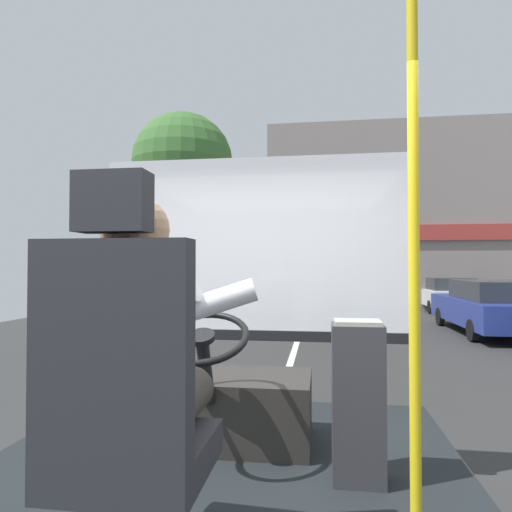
{
  "coord_description": "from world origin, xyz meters",
  "views": [
    {
      "loc": [
        0.53,
        -1.99,
        1.68
      ],
      "look_at": [
        0.05,
        1.31,
        1.76
      ],
      "focal_mm": 31.67,
      "sensor_mm": 36.0,
      "label": 1
    }
  ],
  "objects_px": {
    "parked_car_red": "(415,287)",
    "handrail_pole": "(414,257)",
    "bus_driver": "(141,347)",
    "parked_car_white": "(445,293)",
    "steering_console": "(220,405)",
    "fare_box": "(358,401)",
    "driver_seat": "(126,419)",
    "parked_car_blue": "(494,306)"
  },
  "relations": [
    {
      "from": "parked_car_blue",
      "to": "handrail_pole",
      "type": "bearing_deg",
      "value": -111.04
    },
    {
      "from": "steering_console",
      "to": "bus_driver",
      "type": "bearing_deg",
      "value": -90.0
    },
    {
      "from": "driver_seat",
      "to": "steering_console",
      "type": "relative_size",
      "value": 1.22
    },
    {
      "from": "parked_car_white",
      "to": "parked_car_blue",
      "type": "bearing_deg",
      "value": -94.08
    },
    {
      "from": "parked_car_blue",
      "to": "driver_seat",
      "type": "bearing_deg",
      "value": -114.66
    },
    {
      "from": "handrail_pole",
      "to": "driver_seat",
      "type": "bearing_deg",
      "value": -153.29
    },
    {
      "from": "handrail_pole",
      "to": "fare_box",
      "type": "height_order",
      "value": "handrail_pole"
    },
    {
      "from": "steering_console",
      "to": "handrail_pole",
      "type": "distance_m",
      "value": 1.56
    },
    {
      "from": "bus_driver",
      "to": "handrail_pole",
      "type": "height_order",
      "value": "handrail_pole"
    },
    {
      "from": "driver_seat",
      "to": "parked_car_white",
      "type": "bearing_deg",
      "value": 72.34
    },
    {
      "from": "steering_console",
      "to": "parked_car_blue",
      "type": "bearing_deg",
      "value": 62.29
    },
    {
      "from": "driver_seat",
      "to": "parked_car_white",
      "type": "distance_m",
      "value": 17.47
    },
    {
      "from": "driver_seat",
      "to": "parked_car_blue",
      "type": "bearing_deg",
      "value": 65.34
    },
    {
      "from": "fare_box",
      "to": "steering_console",
      "type": "bearing_deg",
      "value": 153.47
    },
    {
      "from": "steering_console",
      "to": "parked_car_blue",
      "type": "height_order",
      "value": "steering_console"
    },
    {
      "from": "parked_car_white",
      "to": "driver_seat",
      "type": "bearing_deg",
      "value": -107.66
    },
    {
      "from": "parked_car_red",
      "to": "parked_car_white",
      "type": "bearing_deg",
      "value": -87.88
    },
    {
      "from": "fare_box",
      "to": "parked_car_red",
      "type": "height_order",
      "value": "fare_box"
    },
    {
      "from": "bus_driver",
      "to": "parked_car_red",
      "type": "height_order",
      "value": "bus_driver"
    },
    {
      "from": "driver_seat",
      "to": "handrail_pole",
      "type": "height_order",
      "value": "handrail_pole"
    },
    {
      "from": "parked_car_white",
      "to": "parked_car_red",
      "type": "distance_m",
      "value": 4.74
    },
    {
      "from": "handrail_pole",
      "to": "fare_box",
      "type": "distance_m",
      "value": 0.86
    },
    {
      "from": "steering_console",
      "to": "parked_car_red",
      "type": "relative_size",
      "value": 0.25
    },
    {
      "from": "handrail_pole",
      "to": "parked_car_blue",
      "type": "relative_size",
      "value": 0.5
    },
    {
      "from": "bus_driver",
      "to": "parked_car_red",
      "type": "bearing_deg",
      "value": 76.45
    },
    {
      "from": "parked_car_red",
      "to": "handrail_pole",
      "type": "bearing_deg",
      "value": -101.23
    },
    {
      "from": "bus_driver",
      "to": "parked_car_white",
      "type": "xyz_separation_m",
      "value": [
        5.3,
        16.52,
        -0.76
      ]
    },
    {
      "from": "driver_seat",
      "to": "parked_car_blue",
      "type": "distance_m",
      "value": 11.67
    },
    {
      "from": "driver_seat",
      "to": "handrail_pole",
      "type": "distance_m",
      "value": 1.21
    },
    {
      "from": "parked_car_white",
      "to": "handrail_pole",
      "type": "bearing_deg",
      "value": -104.98
    },
    {
      "from": "driver_seat",
      "to": "bus_driver",
      "type": "relative_size",
      "value": 1.65
    },
    {
      "from": "handrail_pole",
      "to": "fare_box",
      "type": "bearing_deg",
      "value": 112.61
    },
    {
      "from": "driver_seat",
      "to": "handrail_pole",
      "type": "xyz_separation_m",
      "value": [
        0.98,
        0.49,
        0.52
      ]
    },
    {
      "from": "bus_driver",
      "to": "parked_car_white",
      "type": "bearing_deg",
      "value": 72.22
    },
    {
      "from": "driver_seat",
      "to": "parked_car_white",
      "type": "height_order",
      "value": "driver_seat"
    },
    {
      "from": "driver_seat",
      "to": "fare_box",
      "type": "distance_m",
      "value": 1.24
    },
    {
      "from": "fare_box",
      "to": "parked_car_white",
      "type": "distance_m",
      "value": 16.34
    },
    {
      "from": "fare_box",
      "to": "handrail_pole",
      "type": "bearing_deg",
      "value": -67.39
    },
    {
      "from": "parked_car_blue",
      "to": "parked_car_red",
      "type": "xyz_separation_m",
      "value": [
        0.26,
        10.77,
        -0.03
      ]
    },
    {
      "from": "driver_seat",
      "to": "parked_car_red",
      "type": "distance_m",
      "value": 21.99
    },
    {
      "from": "steering_console",
      "to": "parked_car_red",
      "type": "height_order",
      "value": "steering_console"
    },
    {
      "from": "steering_console",
      "to": "handrail_pole",
      "type": "relative_size",
      "value": 0.5
    }
  ]
}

